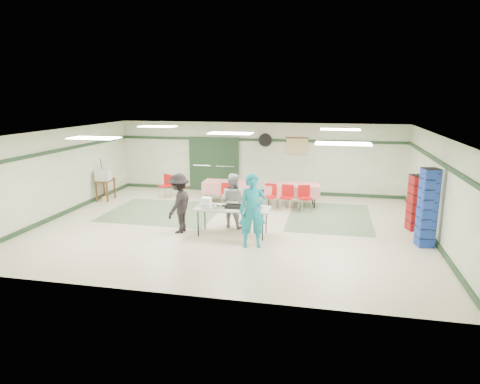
% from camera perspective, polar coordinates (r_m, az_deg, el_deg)
% --- Properties ---
extents(floor, '(11.00, 11.00, 0.00)m').
position_cam_1_polar(floor, '(12.49, -1.20, -4.51)').
color(floor, beige).
rests_on(floor, ground).
extents(ceiling, '(11.00, 11.00, 0.00)m').
position_cam_1_polar(ceiling, '(11.97, -1.26, 7.93)').
color(ceiling, white).
rests_on(ceiling, wall_back).
extents(wall_back, '(11.00, 0.00, 11.00)m').
position_cam_1_polar(wall_back, '(16.51, 2.36, 4.56)').
color(wall_back, beige).
rests_on(wall_back, floor).
extents(wall_front, '(11.00, 0.00, 11.00)m').
position_cam_1_polar(wall_front, '(7.98, -8.67, -4.62)').
color(wall_front, beige).
rests_on(wall_front, floor).
extents(wall_left, '(0.00, 9.00, 9.00)m').
position_cam_1_polar(wall_left, '(14.43, -23.02, 2.34)').
color(wall_left, beige).
rests_on(wall_left, floor).
extents(wall_right, '(0.00, 9.00, 9.00)m').
position_cam_1_polar(wall_right, '(12.16, 24.89, 0.38)').
color(wall_right, beige).
rests_on(wall_right, floor).
extents(trim_back, '(11.00, 0.06, 0.10)m').
position_cam_1_polar(trim_back, '(16.39, 2.37, 6.97)').
color(trim_back, '#1D351F').
rests_on(trim_back, wall_back).
extents(baseboard_back, '(11.00, 0.06, 0.12)m').
position_cam_1_polar(baseboard_back, '(16.71, 2.30, 0.16)').
color(baseboard_back, '#1D351F').
rests_on(baseboard_back, floor).
extents(trim_left, '(0.06, 9.00, 0.10)m').
position_cam_1_polar(trim_left, '(14.31, -23.17, 5.09)').
color(trim_left, '#1D351F').
rests_on(trim_left, wall_back).
extents(baseboard_left, '(0.06, 9.00, 0.12)m').
position_cam_1_polar(baseboard_left, '(14.68, -22.49, -2.62)').
color(baseboard_left, '#1D351F').
rests_on(baseboard_left, floor).
extents(trim_right, '(0.06, 9.00, 0.10)m').
position_cam_1_polar(trim_right, '(12.04, 25.06, 3.64)').
color(trim_right, '#1D351F').
rests_on(trim_right, wall_back).
extents(baseboard_right, '(0.06, 9.00, 0.12)m').
position_cam_1_polar(baseboard_right, '(12.47, 24.20, -5.41)').
color(baseboard_right, '#1D351F').
rests_on(baseboard_right, floor).
extents(green_patch_a, '(3.50, 3.00, 0.01)m').
position_cam_1_polar(green_patch_a, '(14.15, -10.17, -2.62)').
color(green_patch_a, '#5B7958').
rests_on(green_patch_a, floor).
extents(green_patch_b, '(2.50, 3.50, 0.01)m').
position_cam_1_polar(green_patch_b, '(13.62, 11.84, -3.29)').
color(green_patch_b, '#5B7958').
rests_on(green_patch_b, floor).
extents(double_door_left, '(0.90, 0.06, 2.10)m').
position_cam_1_polar(double_door_left, '(17.00, -5.02, 3.74)').
color(double_door_left, gray).
rests_on(double_door_left, floor).
extents(double_door_right, '(0.90, 0.06, 2.10)m').
position_cam_1_polar(double_door_right, '(16.75, -1.91, 3.64)').
color(double_door_right, gray).
rests_on(double_door_right, floor).
extents(door_frame, '(2.00, 0.03, 2.15)m').
position_cam_1_polar(door_frame, '(16.85, -3.51, 3.68)').
color(door_frame, '#1D351F').
rests_on(door_frame, floor).
extents(wall_fan, '(0.50, 0.10, 0.50)m').
position_cam_1_polar(wall_fan, '(16.32, 3.40, 6.93)').
color(wall_fan, black).
rests_on(wall_fan, wall_back).
extents(scroll_banner, '(0.80, 0.02, 0.60)m').
position_cam_1_polar(scroll_banner, '(16.20, 7.61, 6.08)').
color(scroll_banner, '#CBB87F').
rests_on(scroll_banner, wall_back).
extents(serving_table, '(2.03, 0.84, 0.76)m').
position_cam_1_polar(serving_table, '(11.50, -1.01, -2.30)').
color(serving_table, '#9E9F9A').
rests_on(serving_table, floor).
extents(sheet_tray_right, '(0.54, 0.41, 0.02)m').
position_cam_1_polar(sheet_tray_right, '(11.32, 1.55, -2.28)').
color(sheet_tray_right, silver).
rests_on(sheet_tray_right, serving_table).
extents(sheet_tray_mid, '(0.61, 0.46, 0.02)m').
position_cam_1_polar(sheet_tray_mid, '(11.60, -1.04, -1.91)').
color(sheet_tray_mid, silver).
rests_on(sheet_tray_mid, serving_table).
extents(sheet_tray_left, '(0.64, 0.49, 0.02)m').
position_cam_1_polar(sheet_tray_left, '(11.52, -3.42, -2.03)').
color(sheet_tray_left, silver).
rests_on(sheet_tray_left, serving_table).
extents(baking_pan, '(0.50, 0.32, 0.08)m').
position_cam_1_polar(baking_pan, '(11.47, -0.68, -1.93)').
color(baking_pan, black).
rests_on(baking_pan, serving_table).
extents(foam_box_stack, '(0.25, 0.23, 0.23)m').
position_cam_1_polar(foam_box_stack, '(11.73, -4.50, -1.27)').
color(foam_box_stack, white).
rests_on(foam_box_stack, serving_table).
extents(volunteer_teal, '(0.77, 0.60, 1.86)m').
position_cam_1_polar(volunteer_teal, '(10.56, 1.69, -2.52)').
color(volunteer_teal, teal).
rests_on(volunteer_teal, floor).
extents(volunteer_grey, '(0.90, 0.79, 1.57)m').
position_cam_1_polar(volunteer_grey, '(12.18, -0.98, -1.13)').
color(volunteer_grey, '#929297').
rests_on(volunteer_grey, floor).
extents(volunteer_dark, '(0.71, 1.11, 1.64)m').
position_cam_1_polar(volunteer_dark, '(11.82, -8.12, -1.51)').
color(volunteer_dark, black).
rests_on(volunteer_dark, floor).
extents(dining_table_a, '(1.93, 1.07, 0.77)m').
position_cam_1_polar(dining_table_a, '(14.67, 6.87, 0.33)').
color(dining_table_a, red).
rests_on(dining_table_a, floor).
extents(dining_table_b, '(1.77, 0.82, 0.77)m').
position_cam_1_polar(dining_table_b, '(15.02, -1.52, 0.71)').
color(dining_table_b, red).
rests_on(dining_table_b, floor).
extents(chair_a, '(0.44, 0.44, 0.84)m').
position_cam_1_polar(chair_a, '(14.14, 6.28, -0.36)').
color(chair_a, '#B00E14').
rests_on(chair_a, floor).
extents(chair_b, '(0.43, 0.43, 0.85)m').
position_cam_1_polar(chair_b, '(14.20, 4.03, -0.24)').
color(chair_b, '#B00E14').
rests_on(chair_b, floor).
extents(chair_c, '(0.52, 0.52, 0.85)m').
position_cam_1_polar(chair_c, '(14.09, 8.62, -0.45)').
color(chair_c, '#B00E14').
rests_on(chair_c, floor).
extents(chair_d, '(0.42, 0.42, 0.81)m').
position_cam_1_polar(chair_d, '(14.48, -1.81, -0.06)').
color(chair_d, '#B00E14').
rests_on(chair_d, floor).
extents(chair_loose_a, '(0.51, 0.51, 0.78)m').
position_cam_1_polar(chair_loose_a, '(16.02, -7.90, 1.01)').
color(chair_loose_a, '#B00E14').
rests_on(chair_loose_a, floor).
extents(chair_loose_b, '(0.53, 0.53, 0.86)m').
position_cam_1_polar(chair_loose_b, '(16.02, -9.81, 1.12)').
color(chair_loose_b, '#B00E14').
rests_on(chair_loose_b, floor).
extents(crate_stack_blue_a, '(0.46, 0.46, 1.99)m').
position_cam_1_polar(crate_stack_blue_a, '(11.54, 23.72, -1.95)').
color(crate_stack_blue_a, '#1B39A4').
rests_on(crate_stack_blue_a, floor).
extents(crate_stack_red, '(0.49, 0.49, 1.57)m').
position_cam_1_polar(crate_stack_red, '(12.89, 22.47, -1.33)').
color(crate_stack_red, maroon).
rests_on(crate_stack_red, floor).
extents(crate_stack_blue_b, '(0.40, 0.40, 1.89)m').
position_cam_1_polar(crate_stack_blue_b, '(11.55, 23.70, -2.19)').
color(crate_stack_blue_b, '#1B39A4').
rests_on(crate_stack_blue_b, floor).
extents(printer_table, '(0.57, 0.81, 0.74)m').
position_cam_1_polar(printer_table, '(16.12, -17.54, 1.14)').
color(printer_table, brown).
rests_on(printer_table, floor).
extents(office_printer, '(0.56, 0.51, 0.38)m').
position_cam_1_polar(office_printer, '(15.98, -17.79, 2.17)').
color(office_printer, beige).
rests_on(office_printer, printer_table).
extents(broom, '(0.05, 0.24, 1.49)m').
position_cam_1_polar(broom, '(16.16, -17.76, 1.71)').
color(broom, brown).
rests_on(broom, floor).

